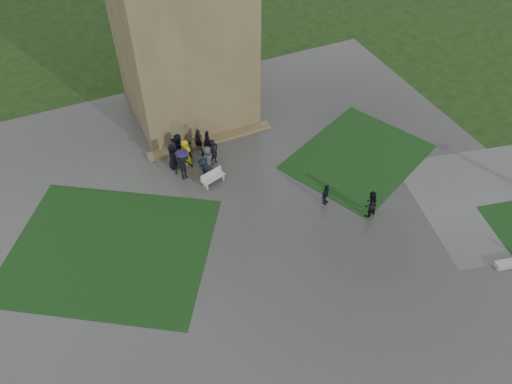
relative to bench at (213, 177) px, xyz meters
name	(u,v)px	position (x,y,z in m)	size (l,w,h in m)	color
ground	(277,251)	(1.31, -6.65, -0.50)	(120.00, 120.00, 0.00)	black
plaza	(262,227)	(1.31, -4.65, -0.49)	(34.00, 34.00, 0.02)	#383836
lawn_inset_left	(110,249)	(-7.19, -2.65, -0.47)	(11.00, 9.00, 0.01)	black
lawn_inset_right	(358,157)	(9.81, -1.65, -0.47)	(9.00, 7.00, 0.01)	black
tower_plinth	(211,140)	(1.31, 3.95, -0.37)	(9.00, 0.80, 0.22)	brown
bench	(213,177)	(0.00, 0.00, 0.00)	(1.67, 0.94, 0.93)	#ADADA8
visitor_cluster	(192,151)	(-0.53, 2.29, 0.61)	(3.52, 4.00, 2.66)	black
pedestrian_mid	(326,194)	(5.60, -4.46, 0.25)	(0.85, 0.49, 1.46)	black
pedestrian_near	(370,204)	(7.46, -6.40, 0.46)	(0.91, 0.52, 1.87)	black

